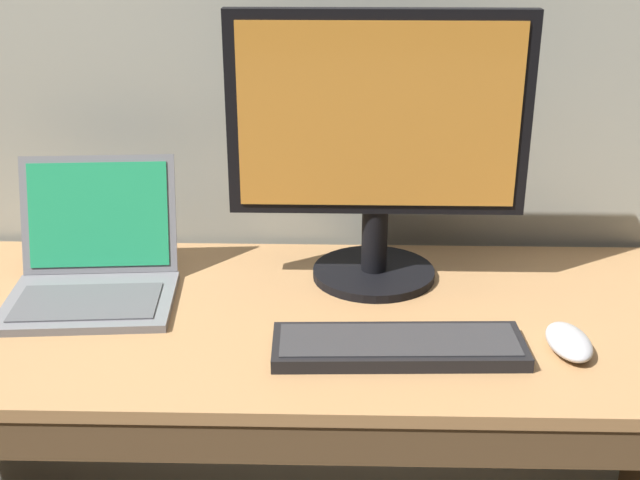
{
  "coord_description": "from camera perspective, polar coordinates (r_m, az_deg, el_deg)",
  "views": [
    {
      "loc": [
        0.1,
        -1.29,
        1.43
      ],
      "look_at": [
        0.07,
        0.0,
        0.9
      ],
      "focal_mm": 45.72,
      "sensor_mm": 36.0,
      "label": 1
    }
  ],
  "objects": [
    {
      "name": "desk",
      "position": [
        1.57,
        -2.53,
        -12.77
      ],
      "size": [
        1.61,
        0.63,
        0.76
      ],
      "color": "#A87A4C",
      "rests_on": "ground"
    },
    {
      "name": "laptop_space_gray",
      "position": [
        1.56,
        -15.64,
        -2.32
      ],
      "size": [
        0.32,
        0.32,
        0.23
      ],
      "color": "slate",
      "rests_on": "desk"
    },
    {
      "name": "external_monitor",
      "position": [
        1.49,
        4.05,
        6.88
      ],
      "size": [
        0.54,
        0.24,
        0.51
      ],
      "color": "black",
      "rests_on": "desk"
    },
    {
      "name": "wired_keyboard",
      "position": [
        1.33,
        5.51,
        -7.4
      ],
      "size": [
        0.41,
        0.14,
        0.03
      ],
      "color": "black",
      "rests_on": "desk"
    },
    {
      "name": "computer_mouse",
      "position": [
        1.39,
        17.02,
        -6.82
      ],
      "size": [
        0.08,
        0.13,
        0.03
      ],
      "primitive_type": "ellipsoid",
      "rotation": [
        0.0,
        0.0,
        0.06
      ],
      "color": "#B7B7BC",
      "rests_on": "desk"
    }
  ]
}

